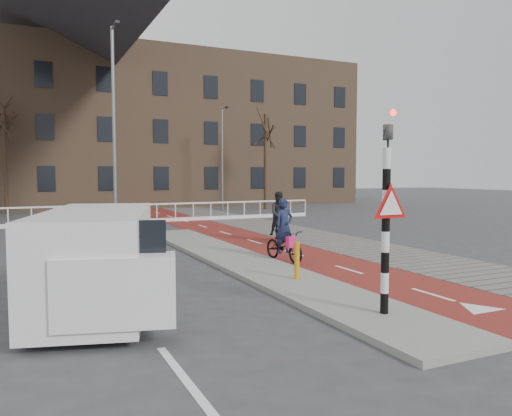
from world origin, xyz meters
name	(u,v)px	position (x,y,z in m)	size (l,w,h in m)	color
ground	(346,292)	(0.00, 0.00, 0.00)	(120.00, 120.00, 0.00)	#38383A
bike_lane	(234,236)	(1.50, 10.00, 0.01)	(2.50, 60.00, 0.01)	maroon
sidewalk	(294,232)	(4.30, 10.00, 0.01)	(3.00, 60.00, 0.01)	slate
curb_island	(243,262)	(-0.70, 4.00, 0.06)	(1.80, 16.00, 0.12)	gray
traffic_signal	(387,207)	(-0.60, -2.02, 1.99)	(0.80, 0.80, 3.68)	black
bollard	(297,260)	(-0.58, 1.13, 0.55)	(0.12, 0.12, 0.86)	orange
cyclist_near	(284,240)	(0.55, 3.86, 0.62)	(0.82, 1.79, 1.82)	black
cyclist_far	(280,221)	(2.29, 7.46, 0.79)	(0.98, 1.80, 1.87)	black
van	(97,259)	(-5.07, 0.62, 0.99)	(2.85, 4.69, 1.88)	silver
railing	(54,220)	(-5.00, 17.00, 0.31)	(28.00, 0.10, 0.99)	silver
townhouse_row	(69,104)	(-3.00, 32.00, 7.81)	(46.00, 10.00, 15.90)	#7F6047
tree_mid	(5,161)	(-7.31, 25.95, 3.35)	(0.25, 0.25, 6.69)	black
tree_right	(265,162)	(9.36, 23.20, 3.37)	(0.24, 0.24, 6.73)	black
streetlight_near	(114,135)	(-3.14, 10.57, 4.00)	(0.12, 0.12, 8.00)	slate
streetlight_right	(222,159)	(6.26, 23.71, 3.57)	(0.12, 0.12, 7.14)	slate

